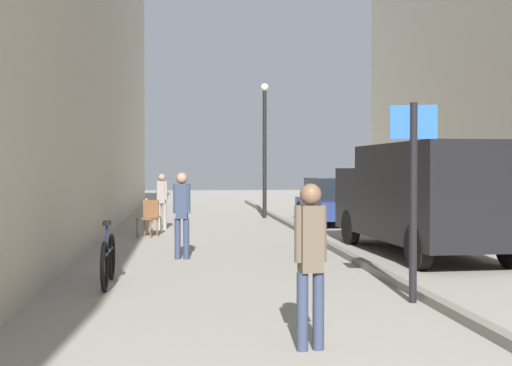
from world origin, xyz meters
TOP-DOWN VIEW (x-y plane):
  - ground_plane at (0.00, 12.00)m, footprint 80.00×80.00m
  - building_facade_left at (-4.97, 12.00)m, footprint 2.75×40.00m
  - kerb_strip at (1.58, 12.00)m, footprint 0.16×40.00m
  - pedestrian_main_foreground at (-2.22, 17.12)m, footprint 0.31×0.22m
  - pedestrian_mid_block at (-1.63, 10.76)m, footprint 0.33×0.22m
  - pedestrian_far_crossing at (-0.37, 4.19)m, footprint 0.32×0.21m
  - delivery_van at (3.19, 10.93)m, footprint 2.19×5.67m
  - parked_car at (3.19, 18.69)m, footprint 1.90×4.23m
  - street_sign_post at (1.38, 6.28)m, footprint 0.59×0.18m
  - lamp_post at (1.24, 21.22)m, footprint 0.28×0.28m
  - bicycle_leaning at (-2.71, 7.99)m, footprint 0.10×1.77m
  - cafe_chair_near_window at (-2.48, 15.94)m, footprint 0.44×0.44m
  - cafe_chair_by_doorway at (-2.49, 15.11)m, footprint 0.59×0.59m

SIDE VIEW (x-z plane):
  - ground_plane at x=0.00m, z-range 0.00..0.00m
  - kerb_strip at x=1.58m, z-range 0.00..0.12m
  - bicycle_leaning at x=-2.71m, z-range -0.11..0.87m
  - cafe_chair_near_window at x=-2.48m, z-range 0.08..1.02m
  - cafe_chair_by_doorway at x=-2.49m, z-range 0.08..1.02m
  - parked_car at x=3.19m, z-range -0.01..1.44m
  - pedestrian_main_foreground at x=-2.22m, z-range 0.12..1.73m
  - pedestrian_far_crossing at x=-0.37m, z-range 0.12..1.73m
  - pedestrian_mid_block at x=-1.63m, z-range 0.13..1.80m
  - delivery_van at x=3.19m, z-range 0.09..2.32m
  - street_sign_post at x=1.38m, z-range 0.25..2.85m
  - lamp_post at x=1.24m, z-range 0.34..5.10m
  - building_facade_left at x=-4.97m, z-range 0.00..10.32m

